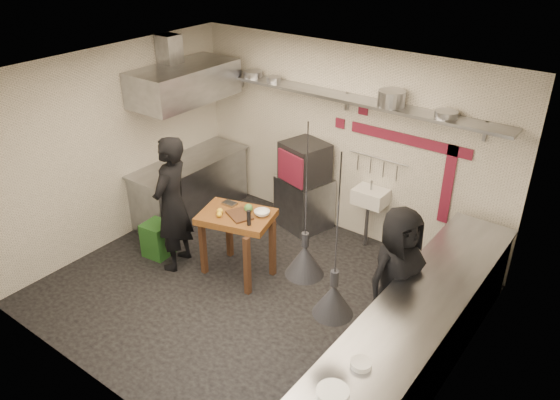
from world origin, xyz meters
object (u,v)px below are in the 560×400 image
Objects in this scene: green_bin at (158,239)px; chef_right at (397,276)px; oven_stand at (304,202)px; chef_left at (172,204)px; prep_table at (238,244)px; combi_oven at (305,162)px.

chef_right reaches higher than green_bin.
oven_stand reaches higher than green_bin.
green_bin is 0.31× the size of chef_right.
oven_stand is 0.43× the size of chef_left.
chef_right is at bearing -17.68° from oven_stand.
prep_table is at bearing -73.67° from oven_stand.
oven_stand is 1.33× the size of combi_oven.
oven_stand is at bearing 58.32° from green_bin.
green_bin is 0.27× the size of chef_left.
chef_right is (3.00, 0.48, -0.12)m from chef_left.
chef_left is at bearing -0.42° from green_bin.
green_bin is at bearing -106.22° from oven_stand.
combi_oven is 0.37× the size of chef_right.
chef_left reaches higher than prep_table.
prep_table is at bearing 95.57° from chef_left.
combi_oven is at bearing 74.18° from prep_table.
chef_right is at bearing 82.38° from chef_left.
prep_table is 1.01m from chef_left.
oven_stand is 2.25m from green_bin.
combi_oven is at bearing 76.76° from chef_right.
chef_left is (-0.82, -0.34, 0.48)m from prep_table.
chef_right is (2.18, 0.14, 0.36)m from prep_table.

